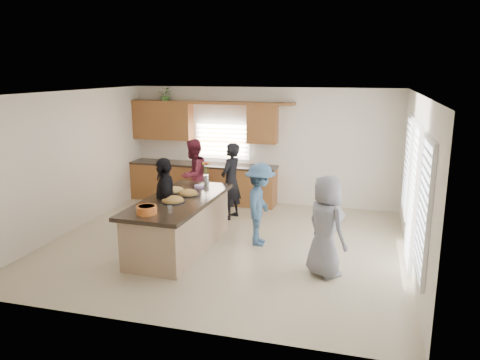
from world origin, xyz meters
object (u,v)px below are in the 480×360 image
(woman_left_front, at_px, (165,203))
(woman_right_front, at_px, (326,226))
(salad_bowl, at_px, (147,209))
(woman_left_mid, at_px, (193,175))
(woman_left_back, at_px, (231,181))
(woman_right_back, at_px, (260,204))
(island, at_px, (179,225))

(woman_left_front, relative_size, woman_right_front, 1.04)
(salad_bowl, relative_size, woman_left_mid, 0.19)
(salad_bowl, distance_m, woman_left_mid, 3.40)
(salad_bowl, bearing_deg, woman_left_back, 80.26)
(woman_left_back, height_order, woman_left_mid, woman_left_back)
(woman_left_mid, bearing_deg, woman_right_back, 59.62)
(woman_right_back, height_order, woman_right_front, woman_right_front)
(woman_right_back, bearing_deg, woman_right_front, -132.37)
(woman_right_front, bearing_deg, island, 37.95)
(woman_left_front, distance_m, woman_right_back, 1.73)
(island, relative_size, woman_left_back, 1.63)
(island, distance_m, woman_right_back, 1.52)
(island, height_order, woman_left_back, woman_left_back)
(salad_bowl, xyz_separation_m, woman_right_front, (2.78, 0.56, -0.21))
(woman_left_back, height_order, woman_left_front, woman_left_front)
(woman_left_back, relative_size, woman_right_front, 1.03)
(woman_left_mid, relative_size, woman_right_front, 1.02)
(island, relative_size, woman_right_back, 1.77)
(island, bearing_deg, woman_left_front, -178.29)
(island, height_order, woman_left_mid, woman_left_mid)
(woman_left_back, xyz_separation_m, woman_left_mid, (-1.01, 0.36, -0.01))
(woman_left_back, relative_size, woman_left_mid, 1.01)
(salad_bowl, xyz_separation_m, woman_left_front, (-0.13, 0.99, -0.18))
(salad_bowl, height_order, woman_left_mid, woman_left_mid)
(island, distance_m, woman_left_back, 2.08)
(woman_left_front, height_order, woman_right_back, woman_left_front)
(salad_bowl, height_order, woman_left_front, woman_left_front)
(island, xyz_separation_m, woman_left_front, (-0.26, -0.00, 0.39))
(woman_right_back, distance_m, woman_right_front, 1.67)
(woman_left_mid, xyz_separation_m, woman_left_front, (0.37, -2.37, 0.01))
(island, height_order, woman_right_front, woman_right_front)
(woman_left_mid, height_order, woman_left_front, woman_left_front)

